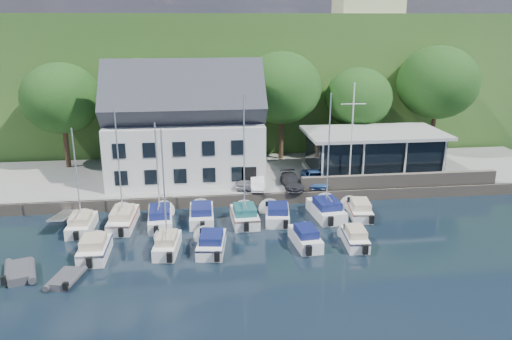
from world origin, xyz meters
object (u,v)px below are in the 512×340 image
object	(u,v)px
car_dgrey	(292,181)
boat_r1_1	(119,171)
boat_r1_7	(359,208)
boat_r2_4	(355,236)
harbor_building	(185,133)
boat_r2_2	(211,241)
boat_r1_3	(202,213)
car_white	(257,182)
car_blue	(315,177)
boat_r2_0	(95,246)
boat_r2_3	(305,235)
dinghy_1	(66,277)
boat_r1_0	(77,178)
boat_r1_4	(244,168)
dinghy_0	(20,270)
boat_r1_6	(328,161)
boat_r1_5	(277,212)
club_pavilion	(373,152)
boat_r2_1	(164,194)
flagpole	(352,135)
boat_r1_2	(157,169)
car_silver	(245,179)

from	to	relation	value
car_dgrey	boat_r1_1	xyz separation A→B (m)	(-14.18, -4.65, 2.91)
boat_r1_7	boat_r2_4	size ratio (longest dim) A/B	1.16
harbor_building	boat_r2_2	size ratio (longest dim) A/B	2.67
boat_r1_3	boat_r1_1	bearing A→B (deg)	-177.43
car_white	harbor_building	bearing A→B (deg)	152.53
car_blue	boat_r2_4	xyz separation A→B (m)	(0.38, -10.69, -0.96)
car_dgrey	boat_r2_0	bearing A→B (deg)	-149.25
boat_r2_3	dinghy_1	bearing A→B (deg)	-173.20
boat_r1_0	boat_r2_0	distance (m)	6.01
boat_r1_4	boat_r2_0	xyz separation A→B (m)	(-10.63, -4.61, -3.79)
boat_r1_1	dinghy_0	xyz separation A→B (m)	(-5.40, -7.34, -4.09)
boat_r2_2	boat_r2_4	size ratio (longest dim) A/B	1.09
car_white	boat_r1_1	bearing A→B (deg)	-151.62
boat_r1_6	boat_r2_0	distance (m)	18.50
car_white	boat_r2_3	xyz separation A→B (m)	(2.21, -9.77, -0.83)
boat_r1_5	boat_r1_0	bearing A→B (deg)	-170.87
harbor_building	boat_r1_4	distance (m)	10.39
boat_r1_6	dinghy_1	world-z (taller)	boat_r1_6
club_pavilion	boat_r2_2	size ratio (longest dim) A/B	2.45
car_dgrey	boat_r1_6	world-z (taller)	boat_r1_6
boat_r1_0	boat_r2_1	world-z (taller)	boat_r2_1
boat_r1_4	dinghy_1	bearing A→B (deg)	-148.08
harbor_building	boat_r1_6	distance (m)	14.32
boat_r1_5	boat_r2_2	distance (m)	7.26
car_white	boat_r1_3	size ratio (longest dim) A/B	0.57
flagpole	dinghy_1	distance (m)	26.09
harbor_building	boat_r1_2	bearing A→B (deg)	-102.95
car_silver	boat_r2_0	xyz separation A→B (m)	(-11.33, -10.75, -0.90)
car_white	dinghy_1	xyz separation A→B (m)	(-13.47, -13.15, -1.25)
boat_r1_7	boat_r1_6	bearing A→B (deg)	-174.91
car_blue	boat_r1_7	xyz separation A→B (m)	(2.44, -5.40, -0.96)
boat_r1_4	boat_r1_6	xyz separation A→B (m)	(6.71, 0.48, 0.16)
boat_r1_4	boat_r2_0	bearing A→B (deg)	-158.52
car_silver	boat_r1_1	world-z (taller)	boat_r1_1
boat_r2_4	car_blue	bearing A→B (deg)	96.32
flagpole	boat_r2_4	xyz separation A→B (m)	(-2.69, -10.21, -4.93)
club_pavilion	boat_r2_1	world-z (taller)	boat_r2_1
boat_r1_4	boat_r2_4	distance (m)	9.69
boat_r2_1	dinghy_1	xyz separation A→B (m)	(-5.98, -3.50, -3.94)
car_silver	boat_r1_6	distance (m)	8.80
boat_r1_0	boat_r2_4	world-z (taller)	boat_r1_0
boat_r1_5	dinghy_1	world-z (taller)	boat_r1_5
boat_r1_6	boat_r2_1	bearing A→B (deg)	-164.23
flagpole	boat_r2_2	world-z (taller)	flagpole
boat_r2_3	boat_r2_0	bearing A→B (deg)	174.92
boat_r1_0	boat_r2_4	distance (m)	20.71
boat_r1_0	boat_r2_2	bearing A→B (deg)	-24.11
dinghy_0	dinghy_1	distance (m)	3.25
boat_r1_2	boat_r2_2	size ratio (longest dim) A/B	1.69
car_blue	boat_r2_2	distance (m)	14.29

